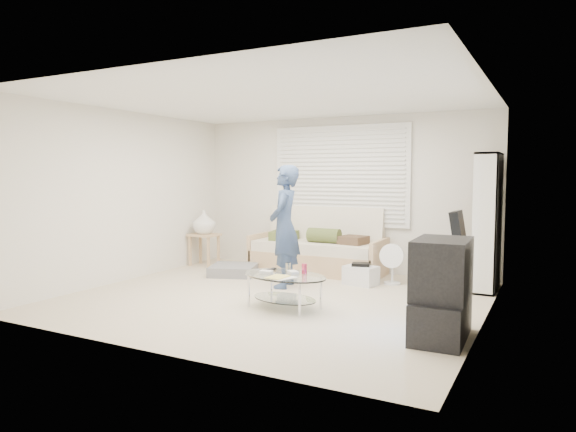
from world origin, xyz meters
The scene contains 13 objects.
ground centered at (0.00, 0.00, 0.00)m, with size 5.00×5.00×0.00m, color beige.
room_shell centered at (0.00, 0.48, 1.63)m, with size 5.02×4.52×2.51m.
window_blinds centered at (0.00, 2.20, 1.55)m, with size 2.32×0.08×1.62m.
futon_sofa centered at (-0.23, 1.87, 0.34)m, with size 2.14×0.86×1.05m.
grey_floor_pillow centered at (-1.31, 1.04, 0.08)m, with size 0.68×0.68×0.15m, color slate.
side_table centered at (-2.22, 1.50, 0.71)m, with size 0.48×0.39×0.96m.
bookshelf centered at (2.32, 1.74, 0.93)m, with size 0.29×0.78×1.86m.
guitar_case centered at (2.01, 1.60, 0.47)m, with size 0.38×0.39×1.06m.
floor_fan centered at (1.09, 1.52, 0.34)m, with size 0.35×0.24×0.59m.
storage_bin centered at (0.71, 1.27, 0.14)m, with size 0.50×0.39×0.31m.
tv_unit centered at (2.20, -0.67, 0.47)m, with size 0.51×0.89×0.96m.
coffee_table centered at (0.35, -0.38, 0.32)m, with size 1.17×0.85×0.52m.
standing_person centered at (-0.19, 0.64, 0.85)m, with size 0.62×0.41×1.70m, color #374A6F.
Camera 1 is at (3.13, -5.60, 1.56)m, focal length 32.00 mm.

